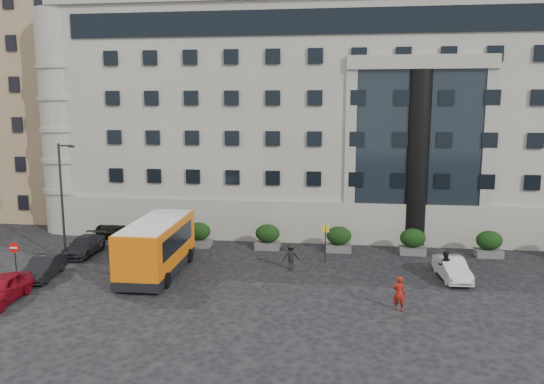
% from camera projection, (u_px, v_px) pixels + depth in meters
% --- Properties ---
extents(ground, '(120.00, 120.00, 0.00)m').
position_uv_depth(ground, '(230.00, 283.00, 31.56)').
color(ground, black).
rests_on(ground, ground).
extents(civic_building, '(44.00, 24.00, 18.00)m').
position_uv_depth(civic_building, '(337.00, 120.00, 50.85)').
color(civic_building, gray).
rests_on(civic_building, ground).
extents(entrance_column, '(1.80, 1.80, 13.00)m').
position_uv_depth(entrance_column, '(417.00, 160.00, 39.05)').
color(entrance_column, black).
rests_on(entrance_column, ground).
extents(apartment_near, '(14.00, 14.00, 20.00)m').
position_uv_depth(apartment_near, '(33.00, 110.00, 52.56)').
color(apartment_near, '#8D7752').
rests_on(apartment_near, ground).
extents(apartment_far, '(13.00, 13.00, 22.00)m').
position_uv_depth(apartment_far, '(89.00, 101.00, 70.39)').
color(apartment_far, brown).
rests_on(apartment_far, ground).
extents(hedge_a, '(1.80, 1.26, 1.84)m').
position_uv_depth(hedge_a, '(199.00, 234.00, 39.55)').
color(hedge_a, '#51514F').
rests_on(hedge_a, ground).
extents(hedge_b, '(1.80, 1.26, 1.84)m').
position_uv_depth(hedge_b, '(268.00, 237.00, 38.89)').
color(hedge_b, '#51514F').
rests_on(hedge_b, ground).
extents(hedge_c, '(1.80, 1.26, 1.84)m').
position_uv_depth(hedge_c, '(339.00, 239.00, 38.23)').
color(hedge_c, '#51514F').
rests_on(hedge_c, ground).
extents(hedge_d, '(1.80, 1.26, 1.84)m').
position_uv_depth(hedge_d, '(413.00, 241.00, 37.57)').
color(hedge_d, '#51514F').
rests_on(hedge_d, ground).
extents(hedge_e, '(1.80, 1.26, 1.84)m').
position_uv_depth(hedge_e, '(489.00, 244.00, 36.90)').
color(hedge_e, '#51514F').
rests_on(hedge_e, ground).
extents(street_lamp, '(1.16, 0.18, 8.00)m').
position_uv_depth(street_lamp, '(63.00, 198.00, 35.31)').
color(street_lamp, '#262628').
rests_on(street_lamp, ground).
extents(bus_stop_sign, '(0.50, 0.08, 2.52)m').
position_uv_depth(bus_stop_sign, '(325.00, 237.00, 35.47)').
color(bus_stop_sign, '#262628').
rests_on(bus_stop_sign, ground).
extents(no_entry_sign, '(0.64, 0.16, 2.32)m').
position_uv_depth(no_entry_sign, '(15.00, 253.00, 31.94)').
color(no_entry_sign, '#262628').
rests_on(no_entry_sign, ground).
extents(minibus, '(3.16, 8.11, 3.36)m').
position_uv_depth(minibus, '(157.00, 245.00, 33.10)').
color(minibus, '#DE610A').
rests_on(minibus, ground).
extents(red_truck, '(2.80, 5.22, 2.70)m').
position_uv_depth(red_truck, '(99.00, 202.00, 50.43)').
color(red_truck, maroon).
rests_on(red_truck, ground).
extents(parked_car_a, '(2.06, 4.47, 1.48)m').
position_uv_depth(parked_car_a, '(1.00, 289.00, 28.38)').
color(parked_car_a, maroon).
rests_on(parked_car_a, ground).
extents(parked_car_b, '(1.95, 4.19, 1.33)m').
position_uv_depth(parked_car_b, '(44.00, 267.00, 32.44)').
color(parked_car_b, black).
rests_on(parked_car_b, ground).
extents(parked_car_c, '(1.87, 4.42, 1.27)m').
position_uv_depth(parked_car_c, '(84.00, 246.00, 37.51)').
color(parked_car_c, black).
rests_on(parked_car_c, ground).
extents(parked_car_d, '(2.93, 5.44, 1.45)m').
position_uv_depth(parked_car_d, '(121.00, 224.00, 43.79)').
color(parked_car_d, black).
rests_on(parked_car_d, ground).
extents(white_taxi, '(1.81, 4.18, 1.34)m').
position_uv_depth(white_taxi, '(452.00, 269.00, 32.17)').
color(white_taxi, silver).
rests_on(white_taxi, ground).
extents(pedestrian_a, '(0.75, 0.58, 1.83)m').
position_uv_depth(pedestrian_a, '(399.00, 293.00, 27.24)').
color(pedestrian_a, maroon).
rests_on(pedestrian_a, ground).
extents(pedestrian_b, '(0.99, 0.85, 1.77)m').
position_uv_depth(pedestrian_b, '(445.00, 265.00, 32.06)').
color(pedestrian_b, black).
rests_on(pedestrian_b, ground).
extents(pedestrian_c, '(1.24, 0.91, 1.72)m').
position_uv_depth(pedestrian_c, '(291.00, 256.00, 34.10)').
color(pedestrian_c, black).
rests_on(pedestrian_c, ground).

